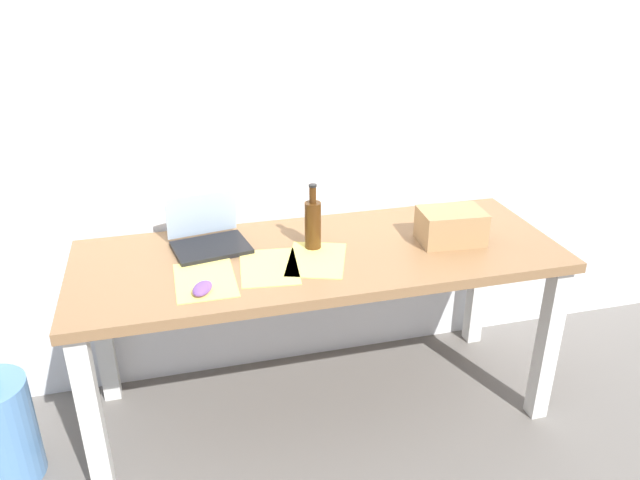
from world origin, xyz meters
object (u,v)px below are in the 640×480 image
(desk, at_px, (320,274))
(computer_mouse, at_px, (202,288))
(laptop_left, at_px, (208,237))
(beer_bottle, at_px, (313,224))
(cardboard_box, at_px, (451,226))

(desk, height_order, computer_mouse, computer_mouse)
(laptop_left, bearing_deg, beer_bottle, -16.65)
(computer_mouse, bearing_deg, cardboard_box, 35.74)
(laptop_left, xyz_separation_m, computer_mouse, (-0.06, -0.37, -0.02))
(computer_mouse, bearing_deg, beer_bottle, 55.07)
(laptop_left, height_order, cardboard_box, laptop_left)
(laptop_left, bearing_deg, desk, -21.19)
(laptop_left, relative_size, beer_bottle, 1.22)
(beer_bottle, bearing_deg, laptop_left, 163.35)
(desk, distance_m, laptop_left, 0.46)
(laptop_left, bearing_deg, computer_mouse, -98.64)
(desk, height_order, cardboard_box, cardboard_box)
(beer_bottle, relative_size, computer_mouse, 2.63)
(beer_bottle, height_order, cardboard_box, beer_bottle)
(desk, bearing_deg, laptop_left, 158.81)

